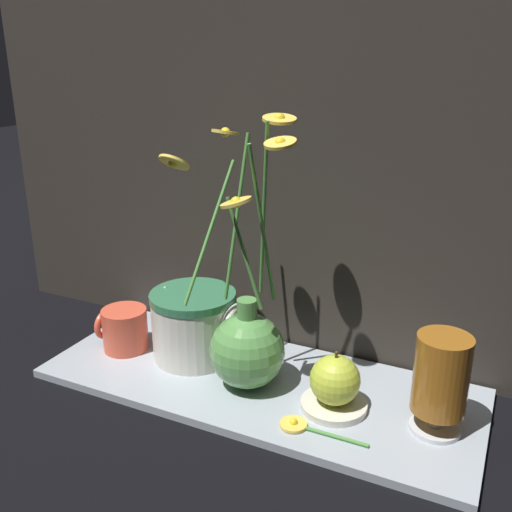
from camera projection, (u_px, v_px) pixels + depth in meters
ground_plane at (258, 386)px, 0.85m from camera, size 6.00×6.00×0.00m
shelf at (258, 383)px, 0.85m from camera, size 0.64×0.25×0.01m
vase_with_flowers at (247, 341)px, 0.81m from camera, size 0.22×0.14×0.39m
yellow_mug at (124, 329)px, 0.93m from camera, size 0.08×0.07×0.07m
ceramic_pitcher at (195, 321)px, 0.90m from camera, size 0.16×0.13×0.12m
tea_glass at (441, 378)px, 0.71m from camera, size 0.07×0.07×0.13m
saucer_plate at (334, 405)px, 0.78m from camera, size 0.09×0.09×0.01m
orange_fruit at (335, 380)px, 0.76m from camera, size 0.07×0.07×0.08m
loose_daisy at (304, 427)px, 0.73m from camera, size 0.12×0.04×0.01m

